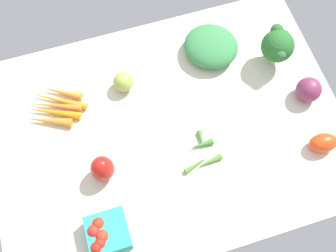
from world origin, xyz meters
TOP-DOWN VIEW (x-y plane):
  - tablecloth at (0.00, 0.00)cm, footprint 104.00×76.00cm
  - okra_pile at (-7.05, 10.51)cm, footprint 11.58×11.43cm
  - red_onion_center at (-43.38, 1.87)cm, footprint 7.56×7.56cm
  - bell_pepper_red at (21.15, 7.88)cm, footprint 8.55×8.55cm
  - carrot_bunch at (30.39, -16.21)cm, footprint 19.17×16.55cm
  - roma_tomato at (-40.70, 18.38)cm, footprint 8.90×6.64cm
  - leafy_greens_clump at (-20.80, -21.49)cm, footprint 23.25×23.06cm
  - broccoli_head at (-38.67, -13.02)cm, footprint 10.08×11.39cm
  - berry_basket at (24.51, 24.74)cm, footprint 10.61×10.61cm
  - heirloom_tomato_green at (8.78, -17.42)cm, footprint 6.22×6.22cm

SIDE VIEW (x-z plane):
  - tablecloth at x=0.00cm, z-range 0.00..2.00cm
  - okra_pile at x=-7.05cm, z-range 1.93..3.82cm
  - carrot_bunch at x=30.39cm, z-range 1.84..4.57cm
  - roma_tomato at x=-40.70cm, z-range 2.00..7.54cm
  - heirloom_tomato_green at x=8.78cm, z-range 2.00..8.22cm
  - berry_basket at x=24.51cm, z-range 1.83..8.78cm
  - leafy_greens_clump at x=-20.80cm, z-range 2.00..8.81cm
  - red_onion_center at x=-43.38cm, z-range 2.00..9.56cm
  - bell_pepper_red at x=21.15cm, z-range 2.00..11.44cm
  - broccoli_head at x=-38.67cm, z-range 3.46..16.45cm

